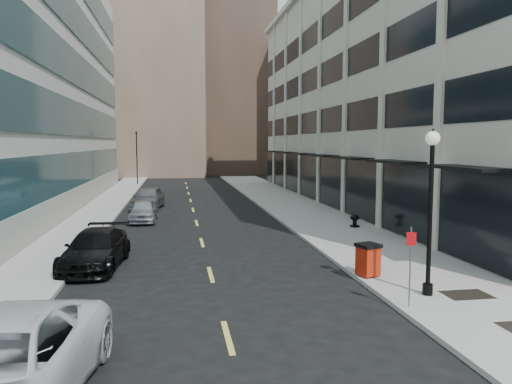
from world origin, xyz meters
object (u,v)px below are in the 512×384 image
object	(u,v)px
urn_planter	(355,219)
traffic_signal	(136,135)
car_black_pickup	(96,249)
car_grey_sedan	(148,198)
sign_post	(411,255)
car_silver_sedan	(143,211)
lamppost	(431,198)
trash_bin	(368,259)

from	to	relation	value
urn_planter	traffic_signal	bearing A→B (deg)	113.95
car_black_pickup	car_grey_sedan	xyz separation A→B (m)	(1.12, 17.23, 0.10)
sign_post	traffic_signal	bearing A→B (deg)	128.23
car_grey_sedan	sign_post	distance (m)	25.48
car_silver_sedan	sign_post	world-z (taller)	sign_post
car_grey_sedan	traffic_signal	bearing A→B (deg)	103.57
car_black_pickup	lamppost	xyz separation A→B (m)	(10.72, -5.77, 2.44)
car_black_pickup	sign_post	xyz separation A→B (m)	(9.62, -6.77, 0.93)
traffic_signal	lamppost	distance (m)	45.65
car_black_pickup	lamppost	size ratio (longest dim) A/B	0.97
trash_bin	lamppost	xyz separation A→B (m)	(1.00, -2.35, 2.39)
lamppost	sign_post	bearing A→B (deg)	-137.49
car_grey_sedan	sign_post	size ratio (longest dim) A/B	2.08
car_black_pickup	urn_planter	distance (m)	14.45
urn_planter	sign_post	bearing A→B (deg)	-103.97
car_grey_sedan	car_black_pickup	bearing A→B (deg)	-86.38
lamppost	car_silver_sedan	bearing A→B (deg)	119.45
lamppost	sign_post	size ratio (longest dim) A/B	2.21
lamppost	urn_planter	size ratio (longest dim) A/B	7.34
trash_bin	sign_post	bearing A→B (deg)	-110.51
car_black_pickup	car_silver_sedan	xyz separation A→B (m)	(1.12, 11.23, -0.05)
traffic_signal	trash_bin	world-z (taller)	traffic_signal
traffic_signal	car_black_pickup	xyz separation A→B (m)	(1.18, -38.23, -4.99)
car_grey_sedan	lamppost	distance (m)	25.03
trash_bin	lamppost	bearing A→B (deg)	-85.73
car_silver_sedan	car_grey_sedan	world-z (taller)	car_grey_sedan
car_grey_sedan	lamppost	xyz separation A→B (m)	(9.60, -23.00, 2.34)
urn_planter	car_silver_sedan	bearing A→B (deg)	158.09
traffic_signal	lamppost	size ratio (longest dim) A/B	1.36
car_silver_sedan	urn_planter	distance (m)	12.72
sign_post	trash_bin	bearing A→B (deg)	113.02
car_silver_sedan	sign_post	xyz separation A→B (m)	(8.50, -18.01, 0.97)
urn_planter	car_grey_sedan	bearing A→B (deg)	137.68
car_silver_sedan	sign_post	bearing A→B (deg)	-63.91
traffic_signal	car_silver_sedan	xyz separation A→B (m)	(2.30, -27.00, -5.04)
trash_bin	sign_post	size ratio (longest dim) A/B	0.50
car_black_pickup	sign_post	bearing A→B (deg)	-29.76
car_grey_sedan	sign_post	bearing A→B (deg)	-63.18
car_black_pickup	trash_bin	distance (m)	10.30
car_silver_sedan	trash_bin	xyz separation A→B (m)	(8.60, -14.65, 0.10)
trash_bin	car_silver_sedan	bearing A→B (deg)	101.61
car_black_pickup	urn_planter	size ratio (longest dim) A/B	7.14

